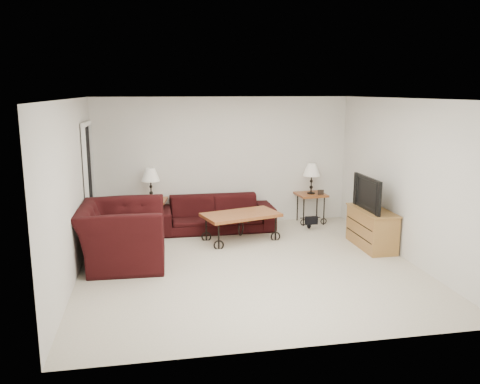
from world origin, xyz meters
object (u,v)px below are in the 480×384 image
tv_stand (372,228)px  backpack (309,217)px  side_table_left (152,215)px  coffee_table (241,227)px  armchair (122,234)px  lamp_left (151,184)px  sofa (215,214)px  television (372,193)px  lamp_right (311,179)px  side_table_right (310,208)px

tv_stand → backpack: size_ratio=2.27×
side_table_left → coffee_table: bearing=-31.0°
armchair → lamp_left: bearing=-12.4°
sofa → lamp_left: bearing=171.4°
side_table_left → lamp_left: 0.60m
side_table_left → backpack: 3.00m
armchair → television: bearing=-87.0°
side_table_left → backpack: bearing=-8.1°
lamp_right → television: 1.77m
side_table_right → television: (0.49, -1.70, 0.64)m
side_table_right → tv_stand: bearing=-73.2°
lamp_right → backpack: 0.80m
lamp_right → television: television is taller
side_table_left → side_table_right: 3.14m
side_table_right → sofa: bearing=-174.7°
lamp_right → armchair: bearing=-153.8°
coffee_table → tv_stand: (2.11, -0.77, 0.08)m
backpack → lamp_left: bearing=-172.1°
sofa → lamp_left: size_ratio=3.67×
sofa → side_table_left: 1.20m
sofa → tv_stand: tv_stand is taller
sofa → side_table_right: 1.96m
tv_stand → backpack: bearing=118.0°
sofa → lamp_right: size_ratio=3.67×
tv_stand → television: television is taller
armchair → tv_stand: armchair is taller
lamp_right → backpack: (-0.16, -0.42, -0.66)m
side_table_left → lamp_right: bearing=0.0°
lamp_right → television: bearing=-73.8°
side_table_right → lamp_right: lamp_right is taller
armchair → television: (4.08, 0.07, 0.47)m
sofa → armchair: armchair is taller
tv_stand → side_table_left: bearing=155.1°
sofa → lamp_right: (1.95, 0.18, 0.58)m
coffee_table → television: (2.09, -0.77, 0.69)m
side_table_right → tv_stand: (0.51, -1.70, 0.03)m
lamp_left → tv_stand: bearing=-24.9°
coffee_table → side_table_left: bearing=149.0°
armchair → backpack: size_ratio=2.98×
sofa → coffee_table: bearing=-64.6°
side_table_left → armchair: bearing=-104.4°
lamp_left → coffee_table: size_ratio=0.46×
side_table_left → television: television is taller
side_table_left → coffee_table: (1.54, -0.93, -0.05)m
lamp_left → television: 4.01m
side_table_right → tv_stand: tv_stand is taller
lamp_right → tv_stand: bearing=-73.2°
side_table_left → television: size_ratio=0.61×
lamp_left → lamp_right: (3.14, 0.00, 0.00)m
side_table_right → backpack: size_ratio=1.25×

